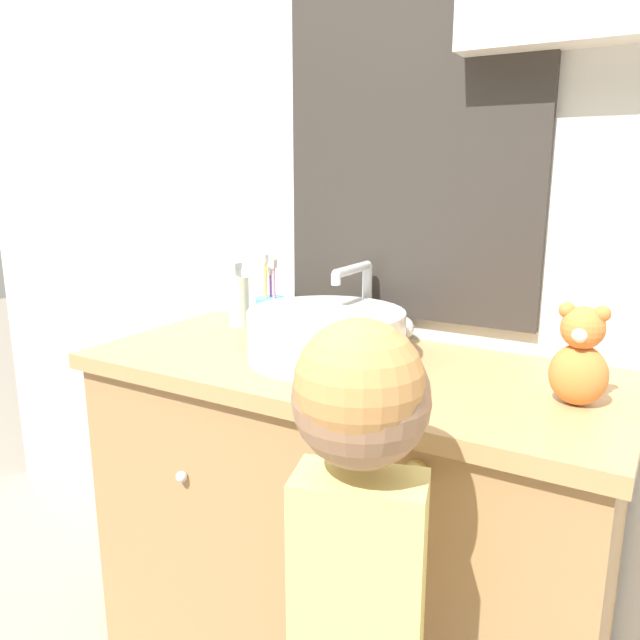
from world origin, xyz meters
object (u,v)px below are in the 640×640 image
object	(u,v)px
sink_basin	(328,333)
toothbrush_holder	(271,311)
soap_dispenser	(239,300)
teddy_bear	(580,358)
child_figure	(360,559)

from	to	relation	value
sink_basin	toothbrush_holder	world-z (taller)	toothbrush_holder
soap_dispenser	toothbrush_holder	bearing A→B (deg)	9.10
toothbrush_holder	teddy_bear	distance (m)	0.79
teddy_bear	toothbrush_holder	bearing A→B (deg)	167.65
toothbrush_holder	child_figure	xyz separation A→B (m)	(0.56, -0.59, -0.18)
toothbrush_holder	teddy_bear	world-z (taller)	toothbrush_holder
toothbrush_holder	soap_dispenser	bearing A→B (deg)	-170.90
sink_basin	child_figure	size ratio (longest dim) A/B	0.39
sink_basin	toothbrush_holder	bearing A→B (deg)	149.64
sink_basin	soap_dispenser	world-z (taller)	sink_basin
soap_dispenser	teddy_bear	bearing A→B (deg)	-10.14
sink_basin	teddy_bear	xyz separation A→B (m)	(0.51, -0.02, 0.03)
sink_basin	soap_dispenser	distance (m)	0.37
soap_dispenser	teddy_bear	distance (m)	0.87
child_figure	teddy_bear	world-z (taller)	child_figure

